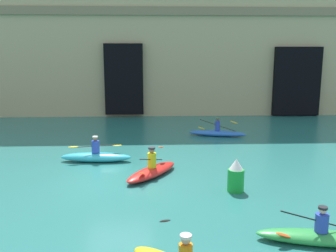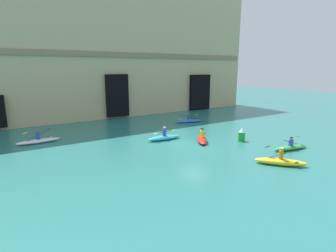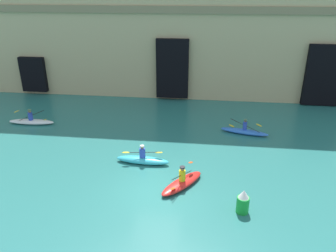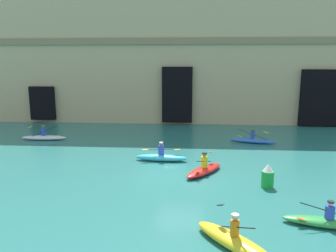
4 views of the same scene
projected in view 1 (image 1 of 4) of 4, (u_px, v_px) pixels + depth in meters
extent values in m
plane|color=#28706B|center=(118.00, 181.00, 14.21)|extent=(120.00, 120.00, 0.00)
cube|color=tan|center=(115.00, 9.00, 30.38)|extent=(44.28, 6.70, 16.66)
cube|color=#847555|center=(111.00, 11.00, 27.14)|extent=(43.39, 0.24, 0.61)
cube|color=black|center=(124.00, 79.00, 28.03)|extent=(2.86, 0.70, 5.25)
cube|color=black|center=(296.00, 81.00, 28.62)|extent=(3.56, 0.70, 5.20)
ellipsoid|color=blue|center=(217.00, 133.00, 21.88)|extent=(3.40, 1.48, 0.34)
cylinder|color=#2D47B7|center=(218.00, 126.00, 21.80)|extent=(0.28, 0.28, 0.56)
sphere|color=brown|center=(218.00, 119.00, 21.73)|extent=(0.18, 0.18, 0.18)
cylinder|color=#4C6B4C|center=(218.00, 118.00, 21.71)|extent=(0.23, 0.23, 0.06)
cylinder|color=black|center=(218.00, 125.00, 21.79)|extent=(1.98, 0.95, 0.59)
ellipsoid|color=yellow|center=(234.00, 122.00, 21.38)|extent=(0.47, 0.35, 0.16)
ellipsoid|color=yellow|center=(202.00, 128.00, 22.20)|extent=(0.47, 0.35, 0.16)
ellipsoid|color=red|center=(152.00, 172.00, 14.75)|extent=(2.41, 2.92, 0.36)
cylinder|color=gold|center=(152.00, 160.00, 14.66)|extent=(0.34, 0.34, 0.58)
sphere|color=#9E704C|center=(152.00, 150.00, 14.59)|extent=(0.22, 0.22, 0.22)
cylinder|color=#232328|center=(152.00, 148.00, 14.57)|extent=(0.28, 0.28, 0.06)
cylinder|color=black|center=(152.00, 160.00, 14.66)|extent=(0.90, 2.01, 0.63)
ellipsoid|color=#D84C19|center=(161.00, 147.00, 15.49)|extent=(0.34, 0.47, 0.17)
ellipsoid|color=#D84C19|center=(142.00, 173.00, 13.82)|extent=(0.34, 0.47, 0.17)
ellipsoid|color=#33B2C6|center=(96.00, 157.00, 16.73)|extent=(3.19, 0.95, 0.41)
cylinder|color=#2D47B7|center=(96.00, 147.00, 16.64)|extent=(0.35, 0.35, 0.55)
sphere|color=#9E704C|center=(95.00, 139.00, 16.57)|extent=(0.20, 0.20, 0.20)
cylinder|color=silver|center=(95.00, 137.00, 16.55)|extent=(0.24, 0.24, 0.06)
cylinder|color=black|center=(96.00, 146.00, 16.64)|extent=(2.15, 0.34, 0.06)
ellipsoid|color=yellow|center=(117.00, 145.00, 16.81)|extent=(0.46, 0.24, 0.05)
ellipsoid|color=yellow|center=(73.00, 147.00, 16.46)|extent=(0.46, 0.24, 0.05)
sphere|color=tan|center=(186.00, 240.00, 7.59)|extent=(0.20, 0.20, 0.20)
cylinder|color=silver|center=(186.00, 236.00, 7.58)|extent=(0.25, 0.25, 0.06)
ellipsoid|color=black|center=(165.00, 221.00, 8.31)|extent=(0.35, 0.46, 0.23)
ellipsoid|color=green|center=(320.00, 238.00, 9.51)|extent=(3.30, 1.32, 0.34)
cylinder|color=#2D47B7|center=(322.00, 223.00, 9.44)|extent=(0.34, 0.34, 0.48)
sphere|color=beige|center=(323.00, 211.00, 9.37)|extent=(0.19, 0.19, 0.19)
cylinder|color=#232328|center=(323.00, 208.00, 9.36)|extent=(0.23, 0.23, 0.06)
cylinder|color=black|center=(322.00, 222.00, 9.43)|extent=(2.20, 0.17, 0.72)
ellipsoid|color=#D84C19|center=(284.00, 235.00, 9.39)|extent=(0.44, 0.21, 0.18)
cylinder|color=green|center=(236.00, 180.00, 13.09)|extent=(0.58, 0.58, 0.80)
cone|color=white|center=(236.00, 164.00, 12.98)|extent=(0.49, 0.49, 0.38)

